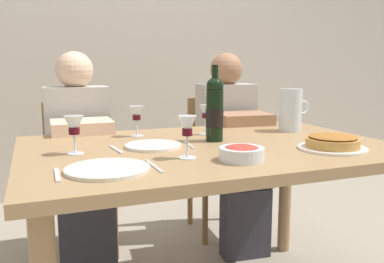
{
  "coord_description": "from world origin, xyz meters",
  "views": [
    {
      "loc": [
        -0.67,
        -1.52,
        1.09
      ],
      "look_at": [
        -0.06,
        0.04,
        0.81
      ],
      "focal_mm": 38.34,
      "sensor_mm": 36.0,
      "label": 1
    }
  ],
  "objects_px": {
    "wine_glass_centre": "(74,127)",
    "chair_left": "(77,166)",
    "wine_glass_spare": "(206,113)",
    "wine_bottle": "(215,109)",
    "dinner_plate_right_setting": "(107,169)",
    "diner_right": "(232,144)",
    "diner_left": "(80,155)",
    "water_pitcher": "(291,112)",
    "dinner_plate_left_setting": "(153,146)",
    "dining_table": "(209,167)",
    "salad_bowl": "(242,153)",
    "wine_glass_left_diner": "(136,115)",
    "chair_right": "(218,155)",
    "baked_tart": "(333,143)",
    "wine_glass_right_diner": "(187,128)"
  },
  "relations": [
    {
      "from": "wine_glass_spare",
      "to": "diner_left",
      "type": "distance_m",
      "value": 0.73
    },
    {
      "from": "dinner_plate_right_setting",
      "to": "chair_right",
      "type": "relative_size",
      "value": 0.31
    },
    {
      "from": "wine_glass_centre",
      "to": "wine_glass_spare",
      "type": "bearing_deg",
      "value": 19.38
    },
    {
      "from": "water_pitcher",
      "to": "dinner_plate_left_setting",
      "type": "xyz_separation_m",
      "value": [
        -0.75,
        -0.15,
        -0.09
      ]
    },
    {
      "from": "dinner_plate_left_setting",
      "to": "diner_right",
      "type": "relative_size",
      "value": 0.2
    },
    {
      "from": "wine_bottle",
      "to": "salad_bowl",
      "type": "relative_size",
      "value": 2.08
    },
    {
      "from": "wine_glass_spare",
      "to": "water_pitcher",
      "type": "bearing_deg",
      "value": -6.73
    },
    {
      "from": "baked_tart",
      "to": "chair_left",
      "type": "relative_size",
      "value": 0.3
    },
    {
      "from": "dinner_plate_left_setting",
      "to": "dinner_plate_right_setting",
      "type": "relative_size",
      "value": 0.85
    },
    {
      "from": "wine_bottle",
      "to": "wine_glass_spare",
      "type": "bearing_deg",
      "value": 80.22
    },
    {
      "from": "salad_bowl",
      "to": "diner_left",
      "type": "bearing_deg",
      "value": 114.49
    },
    {
      "from": "dinner_plate_right_setting",
      "to": "diner_left",
      "type": "relative_size",
      "value": 0.23
    },
    {
      "from": "wine_glass_centre",
      "to": "wine_glass_spare",
      "type": "height_order",
      "value": "wine_glass_centre"
    },
    {
      "from": "diner_left",
      "to": "baked_tart",
      "type": "bearing_deg",
      "value": 133.76
    },
    {
      "from": "diner_right",
      "to": "dinner_plate_left_setting",
      "type": "bearing_deg",
      "value": 48.1
    },
    {
      "from": "dinner_plate_right_setting",
      "to": "diner_right",
      "type": "distance_m",
      "value": 1.3
    },
    {
      "from": "chair_left",
      "to": "wine_glass_left_diner",
      "type": "bearing_deg",
      "value": 111.03
    },
    {
      "from": "wine_bottle",
      "to": "dinner_plate_right_setting",
      "type": "height_order",
      "value": "wine_bottle"
    },
    {
      "from": "dinner_plate_left_setting",
      "to": "wine_glass_centre",
      "type": "bearing_deg",
      "value": -176.67
    },
    {
      "from": "wine_glass_right_diner",
      "to": "wine_glass_left_diner",
      "type": "bearing_deg",
      "value": 96.59
    },
    {
      "from": "wine_bottle",
      "to": "diner_left",
      "type": "bearing_deg",
      "value": 130.28
    },
    {
      "from": "wine_glass_spare",
      "to": "dinner_plate_right_setting",
      "type": "height_order",
      "value": "wine_glass_spare"
    },
    {
      "from": "wine_glass_left_diner",
      "to": "chair_right",
      "type": "relative_size",
      "value": 0.16
    },
    {
      "from": "baked_tart",
      "to": "dinner_plate_left_setting",
      "type": "height_order",
      "value": "baked_tart"
    },
    {
      "from": "wine_glass_right_diner",
      "to": "chair_right",
      "type": "bearing_deg",
      "value": 59.97
    },
    {
      "from": "dining_table",
      "to": "salad_bowl",
      "type": "height_order",
      "value": "salad_bowl"
    },
    {
      "from": "water_pitcher",
      "to": "diner_left",
      "type": "height_order",
      "value": "diner_left"
    },
    {
      "from": "wine_glass_left_diner",
      "to": "wine_glass_spare",
      "type": "xyz_separation_m",
      "value": [
        0.32,
        -0.07,
        0.0
      ]
    },
    {
      "from": "wine_glass_spare",
      "to": "diner_right",
      "type": "bearing_deg",
      "value": 49.68
    },
    {
      "from": "dining_table",
      "to": "chair_left",
      "type": "bearing_deg",
      "value": 116.19
    },
    {
      "from": "wine_glass_centre",
      "to": "diner_right",
      "type": "bearing_deg",
      "value": 33.1
    },
    {
      "from": "wine_glass_left_diner",
      "to": "diner_right",
      "type": "distance_m",
      "value": 0.79
    },
    {
      "from": "wine_glass_centre",
      "to": "chair_left",
      "type": "bearing_deg",
      "value": 84.45
    },
    {
      "from": "water_pitcher",
      "to": "baked_tart",
      "type": "bearing_deg",
      "value": -104.1
    },
    {
      "from": "water_pitcher",
      "to": "diner_right",
      "type": "height_order",
      "value": "diner_right"
    },
    {
      "from": "wine_glass_left_diner",
      "to": "chair_right",
      "type": "distance_m",
      "value": 0.97
    },
    {
      "from": "wine_bottle",
      "to": "wine_glass_right_diner",
      "type": "xyz_separation_m",
      "value": [
        -0.23,
        -0.27,
        -0.03
      ]
    },
    {
      "from": "salad_bowl",
      "to": "chair_right",
      "type": "relative_size",
      "value": 0.18
    },
    {
      "from": "wine_glass_right_diner",
      "to": "chair_left",
      "type": "relative_size",
      "value": 0.18
    },
    {
      "from": "wine_glass_centre",
      "to": "chair_right",
      "type": "bearing_deg",
      "value": 41.25
    },
    {
      "from": "wine_glass_right_diner",
      "to": "wine_glass_spare",
      "type": "distance_m",
      "value": 0.51
    },
    {
      "from": "wine_glass_centre",
      "to": "wine_glass_spare",
      "type": "xyz_separation_m",
      "value": [
        0.62,
        0.22,
        -0.0
      ]
    },
    {
      "from": "baked_tart",
      "to": "dinner_plate_left_setting",
      "type": "distance_m",
      "value": 0.71
    },
    {
      "from": "dinner_plate_right_setting",
      "to": "diner_left",
      "type": "height_order",
      "value": "diner_left"
    },
    {
      "from": "chair_left",
      "to": "dinner_plate_left_setting",
      "type": "bearing_deg",
      "value": 105.14
    },
    {
      "from": "baked_tart",
      "to": "wine_bottle",
      "type": "bearing_deg",
      "value": 136.69
    },
    {
      "from": "wine_bottle",
      "to": "chair_right",
      "type": "xyz_separation_m",
      "value": [
        0.4,
        0.82,
        -0.4
      ]
    },
    {
      "from": "wine_glass_left_diner",
      "to": "dinner_plate_left_setting",
      "type": "height_order",
      "value": "wine_glass_left_diner"
    },
    {
      "from": "water_pitcher",
      "to": "salad_bowl",
      "type": "bearing_deg",
      "value": -137.69
    },
    {
      "from": "wine_bottle",
      "to": "wine_glass_centre",
      "type": "xyz_separation_m",
      "value": [
        -0.59,
        -0.05,
        -0.04
      ]
    }
  ]
}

